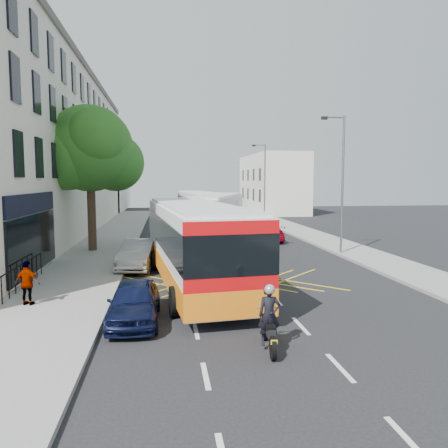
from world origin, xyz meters
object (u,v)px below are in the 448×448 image
object	(u,v)px
lamp_near	(341,177)
pedestrian_far	(28,283)
distant_car_grey	(205,211)
parked_car_blue	(134,302)
distant_car_silver	(245,213)
bus_far	(200,207)
red_hatchback	(267,232)
lamp_far	(264,179)
bus_mid	(215,216)
bus_near	(195,243)
motorbike	(269,319)
parked_car_silver	(139,254)
street_tree	(89,149)

from	to	relation	value
lamp_near	pedestrian_far	distance (m)	17.86
distant_car_grey	pedestrian_far	distance (m)	40.37
pedestrian_far	lamp_near	bearing A→B (deg)	-133.87
lamp_near	parked_car_blue	bearing A→B (deg)	-135.83
lamp_near	distant_car_silver	xyz separation A→B (m)	(-1.03, 25.32, -3.93)
bus_far	red_hatchback	distance (m)	14.41
lamp_far	bus_mid	world-z (taller)	lamp_far
bus_far	distant_car_silver	bearing A→B (deg)	33.45
lamp_far	distant_car_grey	xyz separation A→B (m)	(-5.20, 10.15, -3.96)
lamp_near	pedestrian_far	size ratio (longest dim) A/B	5.22
lamp_near	bus_far	world-z (taller)	lamp_near
bus_near	lamp_near	bearing A→B (deg)	28.82
lamp_near	distant_car_silver	size ratio (longest dim) A/B	1.99
bus_far	lamp_near	bearing A→B (deg)	-79.30
motorbike	red_hatchback	bearing A→B (deg)	81.80
lamp_near	motorbike	size ratio (longest dim) A/B	4.04
pedestrian_far	bus_far	bearing A→B (deg)	-90.68
parked_car_silver	distant_car_grey	bearing A→B (deg)	86.23
lamp_far	pedestrian_far	distance (m)	32.86
bus_near	parked_car_silver	distance (m)	4.79
distant_car_grey	lamp_near	bearing A→B (deg)	-83.69
bus_mid	bus_far	bearing A→B (deg)	107.20
bus_near	pedestrian_far	size ratio (longest dim) A/B	8.18
pedestrian_far	bus_mid	bearing A→B (deg)	-101.55
red_hatchback	distant_car_grey	world-z (taller)	red_hatchback
parked_car_blue	red_hatchback	distance (m)	19.44
bus_mid	bus_far	size ratio (longest dim) A/B	1.03
street_tree	distant_car_silver	distance (m)	26.80
parked_car_silver	pedestrian_far	bearing A→B (deg)	-109.69
distant_car_grey	street_tree	bearing A→B (deg)	-112.75
bus_near	pedestrian_far	distance (m)	6.60
parked_car_silver	red_hatchback	size ratio (longest dim) A/B	0.96
distant_car_grey	pedestrian_far	size ratio (longest dim) A/B	3.07
bus_near	distant_car_silver	world-z (taller)	bus_near
bus_far	parked_car_blue	bearing A→B (deg)	-105.66
motorbike	parked_car_blue	world-z (taller)	motorbike
bus_near	bus_far	world-z (taller)	bus_near
distant_car_grey	distant_car_silver	bearing A→B (deg)	-52.70
red_hatchback	lamp_near	bearing A→B (deg)	114.03
lamp_near	bus_far	distance (m)	21.71
lamp_far	bus_far	size ratio (longest dim) A/B	0.67
bus_far	street_tree	bearing A→B (deg)	-122.04
motorbike	red_hatchback	world-z (taller)	motorbike
bus_mid	distant_car_grey	size ratio (longest dim) A/B	2.61
lamp_near	distant_car_silver	distance (m)	25.64
pedestrian_far	parked_car_blue	bearing A→B (deg)	168.01
lamp_far	pedestrian_far	world-z (taller)	lamp_far
distant_car_silver	pedestrian_far	distance (m)	37.06
lamp_near	bus_far	bearing A→B (deg)	108.05
bus_mid	red_hatchback	world-z (taller)	bus_mid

